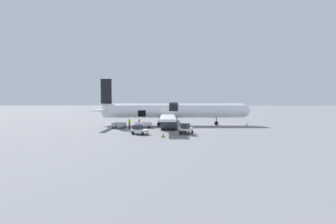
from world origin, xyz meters
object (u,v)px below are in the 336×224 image
at_px(airplane, 171,112).
at_px(baggage_tug_lead, 139,130).
at_px(baggage_cart_loading, 144,125).
at_px(baggage_cart_queued, 119,126).
at_px(baggage_tug_mid, 186,130).
at_px(ground_crew_loader_b, 129,123).
at_px(ground_crew_loader_a, 163,124).
at_px(ground_crew_driver, 164,123).
at_px(ground_crew_supervisor, 139,122).
at_px(suitcase_on_tarmac_upright, 129,128).

relative_size(airplane, baggage_tug_lead, 11.27).
bearing_deg(baggage_cart_loading, baggage_cart_queued, -170.39).
height_order(baggage_tug_mid, ground_crew_loader_b, baggage_tug_mid).
distance_m(ground_crew_loader_a, ground_crew_driver, 1.25).
bearing_deg(ground_crew_loader_b, airplane, 19.79).
height_order(ground_crew_loader_a, ground_crew_driver, ground_crew_driver).
relative_size(baggage_tug_mid, ground_crew_driver, 1.59).
bearing_deg(ground_crew_driver, ground_crew_supervisor, 161.63).
bearing_deg(suitcase_on_tarmac_upright, baggage_tug_lead, -66.27).
bearing_deg(ground_crew_loader_a, baggage_cart_loading, 174.18).
height_order(airplane, baggage_tug_mid, airplane).
distance_m(ground_crew_loader_a, ground_crew_loader_b, 7.46).
height_order(baggage_tug_lead, suitcase_on_tarmac_upright, baggage_tug_lead).
xyz_separation_m(ground_crew_driver, suitcase_on_tarmac_upright, (-6.59, -2.95, -0.64)).
bearing_deg(baggage_cart_queued, baggage_tug_lead, -56.59).
bearing_deg(baggage_tug_lead, baggage_tug_mid, 1.75).
relative_size(baggage_cart_queued, suitcase_on_tarmac_upright, 5.25).
relative_size(baggage_tug_mid, baggage_cart_queued, 0.78).
bearing_deg(ground_crew_loader_b, ground_crew_supervisor, 29.78).
relative_size(ground_crew_loader_a, ground_crew_loader_b, 0.90).
bearing_deg(baggage_tug_lead, airplane, 67.62).
bearing_deg(ground_crew_loader_b, ground_crew_loader_a, -15.14).
xyz_separation_m(baggage_cart_queued, ground_crew_loader_b, (1.51, 2.36, 0.37)).
relative_size(ground_crew_supervisor, suitcase_on_tarmac_upright, 2.45).
distance_m(airplane, baggage_tug_mid, 13.20).
xyz_separation_m(baggage_tug_lead, suitcase_on_tarmac_upright, (-2.73, 6.20, -0.35)).
xyz_separation_m(baggage_cart_queued, ground_crew_supervisor, (3.41, 3.44, 0.32)).
bearing_deg(airplane, baggage_cart_loading, -139.58).
xyz_separation_m(baggage_tug_mid, ground_crew_loader_a, (-3.87, 7.67, 0.10)).
height_order(baggage_cart_queued, ground_crew_driver, ground_crew_driver).
bearing_deg(ground_crew_loader_a, airplane, 72.65).
xyz_separation_m(ground_crew_driver, ground_crew_supervisor, (-5.40, 1.79, -0.05)).
bearing_deg(baggage_cart_queued, suitcase_on_tarmac_upright, -30.26).
height_order(baggage_cart_loading, suitcase_on_tarmac_upright, baggage_cart_loading).
bearing_deg(ground_crew_loader_a, baggage_tug_mid, -63.25).
bearing_deg(baggage_cart_loading, ground_crew_driver, 11.80).
bearing_deg(airplane, suitcase_on_tarmac_upright, -139.87).
distance_m(baggage_cart_queued, ground_crew_loader_b, 2.82).
bearing_deg(suitcase_on_tarmac_upright, airplane, 40.13).
xyz_separation_m(airplane, baggage_cart_queued, (-10.31, -5.52, -2.54)).
distance_m(airplane, baggage_cart_queued, 11.97).
bearing_deg(baggage_tug_mid, ground_crew_supervisor, 130.56).
distance_m(baggage_tug_mid, suitcase_on_tarmac_upright, 11.96).
bearing_deg(baggage_cart_loading, baggage_tug_mid, -45.98).
height_order(baggage_cart_queued, ground_crew_loader_b, ground_crew_loader_b).
bearing_deg(ground_crew_loader_b, ground_crew_driver, -5.50).
distance_m(baggage_tug_mid, baggage_cart_queued, 14.53).
distance_m(ground_crew_loader_a, ground_crew_supervisor, 6.11).
xyz_separation_m(ground_crew_loader_b, ground_crew_driver, (7.30, -0.70, -0.00)).
xyz_separation_m(baggage_cart_loading, suitcase_on_tarmac_upright, (-2.55, -2.10, -0.24)).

